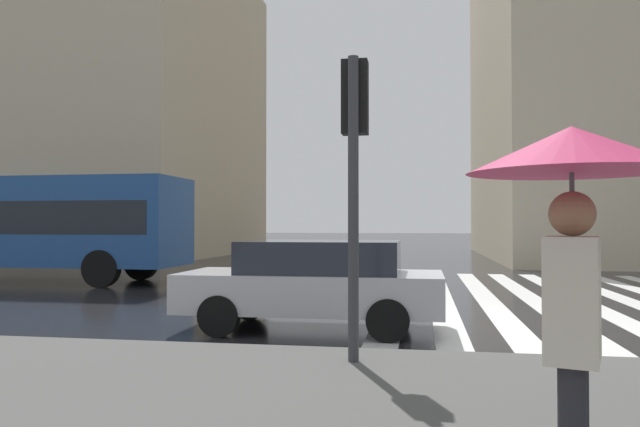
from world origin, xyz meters
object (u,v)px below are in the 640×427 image
(traffic_signal_post, at_px, (354,142))
(city_bus, at_px, (1,221))
(pedestrian_with_floral_umbrella, at_px, (572,209))
(car_silver, at_px, (314,282))

(traffic_signal_post, xyz_separation_m, city_bus, (9.11, 11.47, -0.84))
(city_bus, bearing_deg, traffic_signal_post, -128.48)
(city_bus, distance_m, pedestrian_with_floral_umbrella, 18.21)
(car_silver, xyz_separation_m, pedestrian_with_floral_umbrella, (-6.31, -2.40, 0.99))
(pedestrian_with_floral_umbrella, bearing_deg, city_bus, 45.29)
(traffic_signal_post, distance_m, car_silver, 3.34)
(car_silver, relative_size, pedestrian_with_floral_umbrella, 2.05)
(city_bus, relative_size, pedestrian_with_floral_umbrella, 5.51)
(city_bus, height_order, pedestrian_with_floral_umbrella, city_bus)
(traffic_signal_post, height_order, city_bus, traffic_signal_post)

